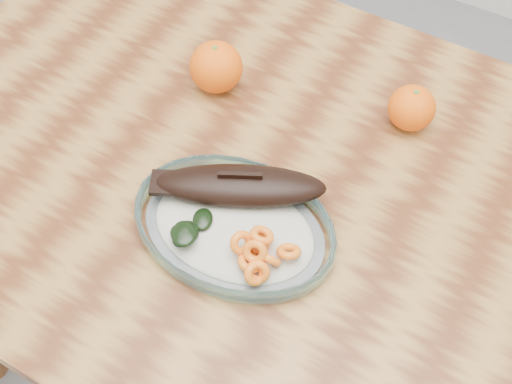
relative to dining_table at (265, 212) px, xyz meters
The scene contains 5 objects.
ground 0.65m from the dining_table, ahead, with size 3.00×3.00×0.00m, color slate.
dining_table is the anchor object (origin of this frame).
plated_meal 0.16m from the dining_table, 85.08° to the right, with size 0.55×0.55×0.08m.
orange_left 0.24m from the dining_table, 143.06° to the left, with size 0.08×0.08×0.08m, color #FF5505.
orange_right 0.27m from the dining_table, 53.82° to the left, with size 0.07×0.07×0.07m, color #FF5505.
Camera 1 is at (0.26, -0.48, 1.50)m, focal length 45.00 mm.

